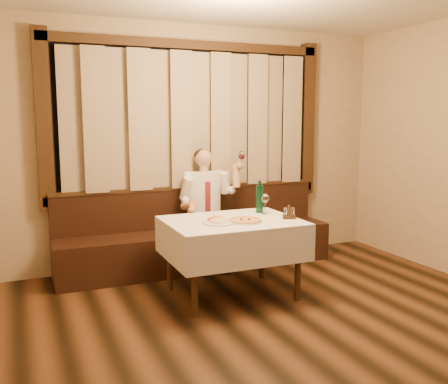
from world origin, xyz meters
name	(u,v)px	position (x,y,z in m)	size (l,w,h in m)	color
room	(269,147)	(0.00, 0.97, 1.50)	(5.01, 6.01, 2.81)	black
banquette	(196,241)	(0.00, 2.72, 0.31)	(3.20, 0.61, 0.94)	black
dining_table	(232,230)	(0.00, 1.70, 0.65)	(1.27, 0.97, 0.76)	black
pizza	(245,220)	(0.07, 1.56, 0.77)	(0.33, 0.33, 0.03)	white
pasta_red	(216,218)	(-0.17, 1.67, 0.79)	(0.28, 0.28, 0.10)	white
pasta_cream	(218,220)	(-0.19, 1.58, 0.80)	(0.28, 0.28, 0.10)	white
green_bottle	(260,198)	(0.41, 1.92, 0.91)	(0.08, 0.08, 0.35)	#104E30
table_wine_glass	(265,199)	(0.42, 1.82, 0.91)	(0.08, 0.08, 0.21)	white
cruet_caddy	(289,214)	(0.53, 1.53, 0.80)	(0.13, 0.09, 0.13)	black
seated_man	(207,199)	(0.10, 2.63, 0.81)	(0.75, 0.56, 1.38)	black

